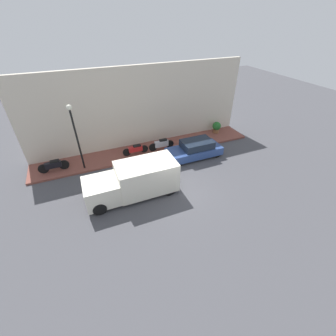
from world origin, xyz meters
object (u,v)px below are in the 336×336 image
(motorcycle_red, at_px, (136,149))
(motorcycle_black, at_px, (54,165))
(streetlamp, at_px, (74,129))
(parked_car, at_px, (195,149))
(delivery_van, at_px, (133,181))
(scooter_silver, at_px, (162,144))
(potted_plant, at_px, (217,127))

(motorcycle_red, height_order, motorcycle_black, motorcycle_black)
(motorcycle_red, distance_m, streetlamp, 4.68)
(parked_car, distance_m, streetlamp, 8.50)
(parked_car, height_order, delivery_van, delivery_van)
(delivery_van, relative_size, scooter_silver, 2.61)
(scooter_silver, distance_m, motorcycle_black, 7.88)
(parked_car, xyz_separation_m, streetlamp, (1.46, 7.98, 2.52))
(delivery_van, xyz_separation_m, scooter_silver, (4.21, -3.43, -0.43))
(motorcycle_black, height_order, potted_plant, potted_plant)
(scooter_silver, height_order, streetlamp, streetlamp)
(delivery_van, distance_m, scooter_silver, 5.45)
(streetlamp, relative_size, potted_plant, 4.56)
(delivery_van, distance_m, motorcycle_red, 4.53)
(motorcycle_red, bearing_deg, streetlamp, 96.13)
(motorcycle_black, bearing_deg, streetlamp, -101.83)
(delivery_van, bearing_deg, potted_plant, -60.60)
(parked_car, relative_size, scooter_silver, 2.02)
(delivery_van, distance_m, potted_plant, 10.45)
(scooter_silver, bearing_deg, parked_car, -131.59)
(delivery_van, relative_size, streetlamp, 1.19)
(parked_car, bearing_deg, scooter_silver, 48.41)
(streetlamp, bearing_deg, motorcycle_red, -83.87)
(motorcycle_black, distance_m, streetlamp, 3.21)
(motorcycle_red, height_order, streetlamp, streetlamp)
(delivery_van, height_order, motorcycle_red, delivery_van)
(parked_car, bearing_deg, motorcycle_red, 65.42)
(potted_plant, bearing_deg, streetlamp, 96.09)
(motorcycle_red, bearing_deg, potted_plant, -83.93)
(motorcycle_red, bearing_deg, scooter_silver, -92.53)
(streetlamp, bearing_deg, potted_plant, -83.91)
(scooter_silver, relative_size, motorcycle_red, 1.04)
(potted_plant, bearing_deg, scooter_silver, 99.20)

